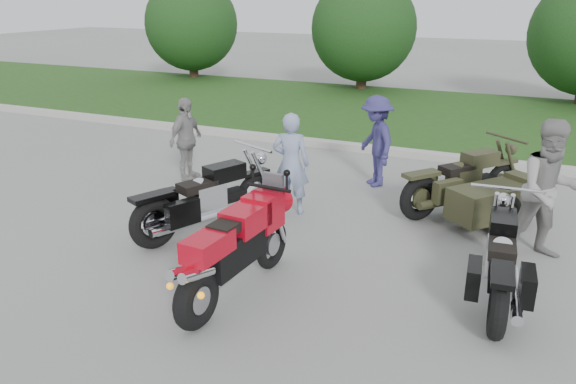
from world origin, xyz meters
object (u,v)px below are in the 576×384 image
at_px(cruiser_right, 500,265).
at_px(person_grey, 549,191).
at_px(cruiser_sidecar, 478,194).
at_px(person_stripe, 291,164).
at_px(person_denim, 376,141).
at_px(cruiser_left, 202,201).
at_px(person_back, 186,139).
at_px(sportbike_red, 235,247).

xyz_separation_m(cruiser_right, person_grey, (0.43, 1.46, 0.48)).
height_order(cruiser_right, cruiser_sidecar, cruiser_sidecar).
relative_size(cruiser_right, cruiser_sidecar, 1.05).
relative_size(person_stripe, person_denim, 0.99).
bearing_deg(person_denim, person_stripe, -62.65).
distance_m(cruiser_left, person_grey, 4.74).
xyz_separation_m(person_stripe, person_grey, (3.73, -0.12, 0.12)).
distance_m(person_stripe, person_back, 2.58).
bearing_deg(cruiser_left, cruiser_right, 19.58).
bearing_deg(cruiser_left, person_grey, 37.87).
distance_m(sportbike_red, person_back, 4.55).
relative_size(cruiser_left, cruiser_right, 0.99).
bearing_deg(person_denim, sportbike_red, -42.69).
distance_m(cruiser_sidecar, person_stripe, 2.93).
height_order(cruiser_right, person_denim, person_denim).
bearing_deg(sportbike_red, cruiser_right, 26.02).
xyz_separation_m(person_grey, person_denim, (-2.88, 2.01, -0.11)).
xyz_separation_m(cruiser_left, person_grey, (4.58, 1.17, 0.45)).
bearing_deg(cruiser_left, sportbike_red, -22.78).
distance_m(person_stripe, person_grey, 3.73).
xyz_separation_m(cruiser_left, cruiser_right, (4.15, -0.29, -0.03)).
bearing_deg(cruiser_sidecar, person_stripe, -124.60).
height_order(sportbike_red, person_back, person_back).
bearing_deg(person_grey, person_stripe, 152.04).
relative_size(cruiser_sidecar, person_back, 1.45).
height_order(person_stripe, person_denim, person_denim).
bearing_deg(person_denim, cruiser_left, -66.56).
height_order(person_grey, person_back, person_grey).
distance_m(cruiser_left, person_denim, 3.61).
bearing_deg(person_stripe, cruiser_sidecar, -173.49).
relative_size(sportbike_red, cruiser_left, 0.95).
relative_size(person_stripe, person_back, 1.05).
relative_size(cruiser_sidecar, person_stripe, 1.39).
xyz_separation_m(sportbike_red, cruiser_left, (-1.35, 1.42, -0.13)).
relative_size(sportbike_red, cruiser_right, 0.94).
bearing_deg(person_back, cruiser_sidecar, -87.44).
xyz_separation_m(person_grey, person_back, (-6.20, 0.86, -0.16)).
height_order(cruiser_sidecar, person_stripe, person_stripe).
distance_m(cruiser_right, cruiser_sidecar, 2.49).
relative_size(sportbike_red, person_denim, 1.36).
bearing_deg(person_stripe, person_back, -27.13).
xyz_separation_m(sportbike_red, person_grey, (3.22, 2.58, 0.32)).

